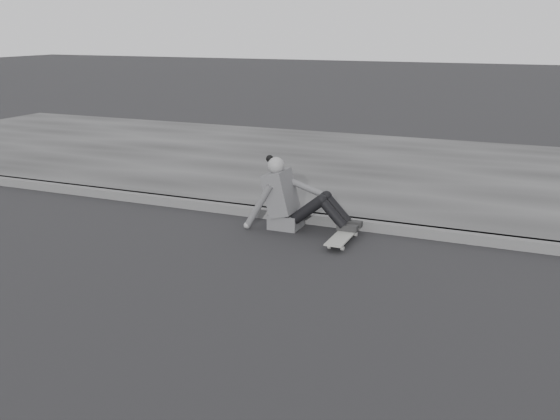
{
  "coord_description": "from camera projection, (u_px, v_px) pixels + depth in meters",
  "views": [
    {
      "loc": [
        0.47,
        -4.38,
        2.34
      ],
      "look_at": [
        -1.95,
        1.38,
        0.5
      ],
      "focal_mm": 40.0,
      "sensor_mm": 36.0,
      "label": 1
    }
  ],
  "objects": [
    {
      "name": "curb",
      "position": [
        482.0,
        239.0,
        6.98
      ],
      "size": [
        24.0,
        0.16,
        0.12
      ],
      "primitive_type": "cube",
      "color": "#4E4E4E",
      "rests_on": "ground"
    },
    {
      "name": "sidewalk",
      "position": [
        501.0,
        180.0,
        9.65
      ],
      "size": [
        24.0,
        6.0,
        0.12
      ],
      "primitive_type": "cube",
      "color": "#363636",
      "rests_on": "ground"
    },
    {
      "name": "ground",
      "position": [
        447.0,
        349.0,
        4.71
      ],
      "size": [
        80.0,
        80.0,
        0.0
      ],
      "primitive_type": "plane",
      "color": "black",
      "rests_on": "ground"
    },
    {
      "name": "skateboard",
      "position": [
        343.0,
        236.0,
        7.03
      ],
      "size": [
        0.2,
        0.78,
        0.09
      ],
      "color": "gray",
      "rests_on": "ground"
    },
    {
      "name": "seated_woman",
      "position": [
        291.0,
        200.0,
        7.44
      ],
      "size": [
        1.38,
        0.46,
        0.88
      ],
      "color": "#4A4A4D",
      "rests_on": "ground"
    }
  ]
}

